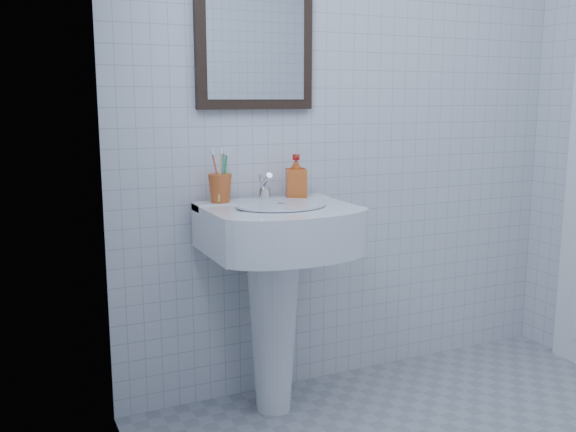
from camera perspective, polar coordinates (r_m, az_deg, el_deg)
wall_back at (r=2.89m, az=5.81°, el=9.68°), size 2.20×0.02×2.50m
wall_left at (r=1.34m, az=-8.68°, el=8.85°), size 0.02×2.40×2.50m
washbasin at (r=2.58m, az=-1.14°, el=-5.11°), size 0.57×0.42×0.88m
faucet at (r=2.61m, az=-2.10°, el=2.44°), size 0.05×0.10×0.12m
toothbrush_cup at (r=2.55m, az=-6.06°, el=2.47°), size 0.12×0.12×0.11m
soap_dispenser at (r=2.66m, az=0.72°, el=3.56°), size 0.10×0.10×0.18m
wall_mirror at (r=2.68m, az=-2.96°, el=16.10°), size 0.50×0.04×0.62m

